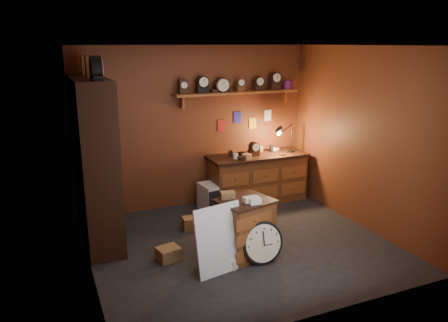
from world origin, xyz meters
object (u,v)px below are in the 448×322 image
workbench (257,175)px  low_cabinet (245,225)px  big_round_clock (262,243)px  shelving_unit (92,154)px

workbench → low_cabinet: (-1.09, -1.76, -0.05)m
workbench → big_round_clock: size_ratio=3.12×
workbench → shelving_unit: bearing=-170.0°
big_round_clock → low_cabinet: bearing=109.9°
shelving_unit → low_cabinet: bearing=-36.3°
shelving_unit → workbench: bearing=10.0°
shelving_unit → big_round_clock: (1.83, -1.56, -0.98)m
low_cabinet → shelving_unit: bearing=128.9°
low_cabinet → workbench: bearing=43.4°
workbench → big_round_clock: workbench is taller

